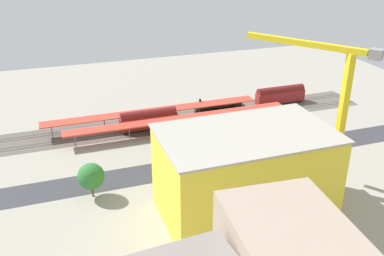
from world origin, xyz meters
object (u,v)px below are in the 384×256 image
(parked_car_1, at_px, (286,141))
(street_tree_3, at_px, (215,151))
(parked_car_0, at_px, (314,137))
(parked_car_3, at_px, (236,149))
(construction_building, at_px, (245,174))
(platform_canopy_far, at_px, (153,111))
(passenger_coach, at_px, (280,95))
(freight_coach_far, at_px, (149,119))
(platform_canopy_near, at_px, (180,119))
(street_tree_0, at_px, (184,159))
(traffic_light, at_px, (236,134))
(street_tree_1, at_px, (91,176))
(locomotive, at_px, (221,106))
(box_truck_0, at_px, (206,168))
(parked_car_2, at_px, (265,146))
(street_tree_2, at_px, (174,159))
(tower_crane, at_px, (331,104))

(parked_car_1, bearing_deg, street_tree_3, 18.36)
(street_tree_3, bearing_deg, parked_car_0, -166.46)
(parked_car_3, relative_size, construction_building, 0.13)
(platform_canopy_far, distance_m, passenger_coach, 43.75)
(freight_coach_far, distance_m, parked_car_1, 39.16)
(platform_canopy_near, relative_size, street_tree_0, 8.44)
(traffic_light, bearing_deg, parked_car_1, 174.44)
(street_tree_3, bearing_deg, street_tree_1, 3.04)
(parked_car_1, height_order, traffic_light, traffic_light)
(street_tree_1, relative_size, street_tree_3, 0.92)
(platform_canopy_near, distance_m, street_tree_1, 37.89)
(street_tree_3, bearing_deg, parked_car_1, -161.64)
(locomotive, height_order, street_tree_0, street_tree_0)
(passenger_coach, relative_size, street_tree_1, 2.14)
(box_truck_0, bearing_deg, traffic_light, -141.29)
(locomotive, height_order, parked_car_2, locomotive)
(passenger_coach, height_order, construction_building, construction_building)
(parked_car_1, relative_size, construction_building, 0.13)
(street_tree_2, bearing_deg, parked_car_0, -168.76)
(platform_canopy_far, relative_size, street_tree_3, 7.51)
(platform_canopy_far, height_order, tower_crane, tower_crane)
(platform_canopy_near, height_order, traffic_light, traffic_light)
(box_truck_0, xyz_separation_m, street_tree_3, (-2.27, -0.15, 3.96))
(parked_car_0, distance_m, parked_car_3, 23.08)
(construction_building, height_order, tower_crane, tower_crane)
(platform_canopy_near, distance_m, street_tree_0, 25.87)
(platform_canopy_far, height_order, locomotive, locomotive)
(passenger_coach, bearing_deg, box_truck_0, 42.09)
(street_tree_2, bearing_deg, street_tree_0, -177.57)
(locomotive, xyz_separation_m, box_truck_0, (17.60, 34.90, -0.18))
(street_tree_3, bearing_deg, passenger_coach, -136.31)
(box_truck_0, xyz_separation_m, street_tree_0, (5.67, 0.46, 3.47))
(parked_car_3, bearing_deg, parked_car_2, 174.14)
(parked_car_0, xyz_separation_m, street_tree_2, (42.54, 8.46, 4.85))
(platform_canopy_near, xyz_separation_m, street_tree_2, (9.00, 25.11, 1.65))
(platform_canopy_far, height_order, parked_car_2, platform_canopy_far)
(street_tree_3, distance_m, traffic_light, 13.26)
(parked_car_3, relative_size, street_tree_3, 0.52)
(street_tree_1, bearing_deg, platform_canopy_far, -122.86)
(parked_car_0, relative_size, parked_car_3, 0.97)
(street_tree_0, bearing_deg, platform_canopy_near, -104.67)
(parked_car_3, bearing_deg, street_tree_3, 41.07)
(parked_car_0, distance_m, street_tree_2, 43.65)
(street_tree_2, bearing_deg, locomotive, -125.96)
(parked_car_2, distance_m, tower_crane, 27.86)
(platform_canopy_far, height_order, street_tree_3, street_tree_3)
(parked_car_0, relative_size, street_tree_0, 0.56)
(passenger_coach, xyz_separation_m, street_tree_0, (44.31, 35.36, 1.86))
(parked_car_1, bearing_deg, traffic_light, -5.56)
(street_tree_1, bearing_deg, tower_crane, 166.97)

